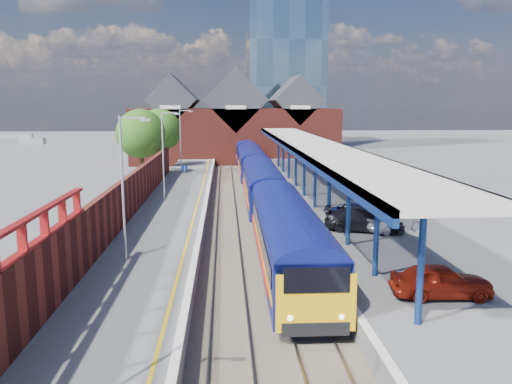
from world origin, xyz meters
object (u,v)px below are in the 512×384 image
(platform_sign, at_px, (185,175))
(parked_car_silver, at_px, (394,221))
(parked_car_red, at_px, (441,281))
(parked_car_blue, at_px, (357,212))
(lamp_post_d, at_px, (182,137))
(parked_car_dark, at_px, (364,219))
(lamp_post_b, at_px, (125,179))
(lamp_post_c, at_px, (165,150))
(train, at_px, (256,170))

(platform_sign, height_order, parked_car_silver, platform_sign)
(parked_car_red, xyz_separation_m, parked_car_blue, (0.21, 13.48, -0.13))
(lamp_post_d, height_order, parked_car_silver, lamp_post_d)
(lamp_post_d, bearing_deg, parked_car_dark, -64.15)
(lamp_post_d, height_order, parked_car_blue, lamp_post_d)
(platform_sign, bearing_deg, parked_car_dark, -48.00)
(lamp_post_b, distance_m, parked_car_red, 14.74)
(lamp_post_c, xyz_separation_m, lamp_post_d, (0.00, 16.00, 0.00))
(platform_sign, xyz_separation_m, parked_car_red, (11.85, -23.61, -1.03))
(parked_car_red, bearing_deg, platform_sign, 29.38)
(parked_car_dark, xyz_separation_m, parked_car_blue, (0.32, 2.91, -0.16))
(lamp_post_c, distance_m, lamp_post_d, 16.00)
(parked_car_silver, bearing_deg, platform_sign, 18.41)
(train, xyz_separation_m, parked_car_dark, (5.25, -20.21, -0.43))
(lamp_post_c, height_order, parked_car_blue, lamp_post_c)
(parked_car_silver, bearing_deg, train, -8.11)
(parked_car_red, distance_m, parked_car_silver, 10.43)
(lamp_post_d, height_order, platform_sign, lamp_post_d)
(lamp_post_c, xyz_separation_m, parked_car_dark, (13.10, -11.04, -3.30))
(parked_car_dark, bearing_deg, parked_car_silver, -81.52)
(train, relative_size, lamp_post_d, 9.42)
(parked_car_dark, bearing_deg, lamp_post_c, 67.00)
(lamp_post_b, bearing_deg, lamp_post_c, 90.00)
(train, height_order, lamp_post_c, lamp_post_c)
(lamp_post_b, height_order, parked_car_blue, lamp_post_b)
(parked_car_red, relative_size, parked_car_silver, 1.01)
(lamp_post_c, distance_m, parked_car_silver, 18.98)
(parked_car_red, bearing_deg, lamp_post_d, 22.09)
(parked_car_silver, height_order, parked_car_blue, parked_car_silver)
(lamp_post_b, xyz_separation_m, parked_car_blue, (13.43, 7.87, -3.46))
(parked_car_red, xyz_separation_m, parked_car_dark, (-0.11, 10.57, 0.03))
(lamp_post_d, relative_size, parked_car_red, 1.80)
(parked_car_red, height_order, parked_car_blue, parked_car_red)
(train, relative_size, lamp_post_c, 9.42)
(lamp_post_b, bearing_deg, platform_sign, 85.67)
(lamp_post_c, xyz_separation_m, parked_car_red, (13.22, -21.61, -3.33))
(parked_car_silver, relative_size, parked_car_dark, 0.81)
(parked_car_red, bearing_deg, lamp_post_b, 69.72)
(train, height_order, parked_car_dark, train)
(lamp_post_b, bearing_deg, lamp_post_d, 90.00)
(platform_sign, height_order, parked_car_dark, platform_sign)
(lamp_post_c, bearing_deg, parked_car_blue, -31.19)
(train, distance_m, lamp_post_b, 26.52)
(platform_sign, bearing_deg, lamp_post_b, -94.33)
(parked_car_dark, bearing_deg, parked_car_red, -162.27)
(lamp_post_d, relative_size, platform_sign, 2.80)
(lamp_post_c, relative_size, parked_car_dark, 1.47)
(train, bearing_deg, platform_sign, -132.17)
(lamp_post_b, height_order, parked_car_silver, lamp_post_b)
(parked_car_red, bearing_deg, parked_car_dark, 3.33)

